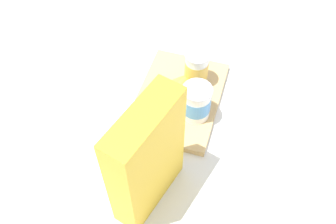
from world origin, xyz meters
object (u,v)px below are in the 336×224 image
object	(u,v)px
yogurt_cup_front	(196,68)
cutting_board	(179,98)
yogurt_cup_back	(196,102)
banana_bunch	(167,94)
cereal_box	(147,160)

from	to	relation	value
yogurt_cup_front	cutting_board	bearing A→B (deg)	-24.31
yogurt_cup_front	yogurt_cup_back	distance (m)	0.11
cutting_board	yogurt_cup_back	xyz separation A→B (m)	(0.04, 0.06, 0.05)
cutting_board	banana_bunch	size ratio (longest dim) A/B	1.74
cutting_board	banana_bunch	xyz separation A→B (m)	(0.02, -0.03, 0.03)
yogurt_cup_front	banana_bunch	world-z (taller)	yogurt_cup_front
cutting_board	banana_bunch	world-z (taller)	banana_bunch
cereal_box	banana_bunch	world-z (taller)	cereal_box
cutting_board	yogurt_cup_front	distance (m)	0.09
cutting_board	yogurt_cup_back	distance (m)	0.09
yogurt_cup_front	yogurt_cup_back	xyz separation A→B (m)	(0.11, 0.03, -0.00)
cereal_box	yogurt_cup_front	world-z (taller)	cereal_box
cereal_box	banana_bunch	bearing A→B (deg)	-155.92
cereal_box	cutting_board	bearing A→B (deg)	-161.73
yogurt_cup_back	banana_bunch	xyz separation A→B (m)	(-0.03, -0.08, -0.03)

